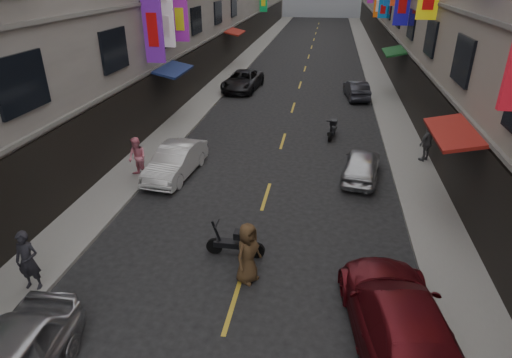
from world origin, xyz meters
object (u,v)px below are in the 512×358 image
(car_left_mid, at_px, (176,161))
(car_right_mid, at_px, (362,165))
(pedestrian_lnear, at_px, (28,261))
(car_right_far, at_px, (356,90))
(pedestrian_crossing, at_px, (248,253))
(scooter_crossing, at_px, (236,243))
(scooter_far_right, at_px, (332,129))
(pedestrian_lfar, at_px, (137,158))
(pedestrian_rfar, at_px, (427,143))
(car_left_far, at_px, (243,81))
(car_right_near, at_px, (400,322))

(car_left_mid, height_order, car_right_mid, car_left_mid)
(pedestrian_lnear, bearing_deg, car_right_far, 60.40)
(car_left_mid, height_order, pedestrian_crossing, pedestrian_crossing)
(scooter_crossing, relative_size, scooter_far_right, 1.00)
(scooter_crossing, bearing_deg, pedestrian_lfar, 48.13)
(pedestrian_rfar, bearing_deg, pedestrian_crossing, 12.33)
(pedestrian_lnear, distance_m, pedestrian_lfar, 6.98)
(scooter_crossing, distance_m, car_left_mid, 6.30)
(scooter_far_right, height_order, pedestrian_lfar, pedestrian_lfar)
(car_left_far, distance_m, pedestrian_crossing, 21.20)
(car_left_far, distance_m, pedestrian_lnear, 22.22)
(car_right_far, xyz_separation_m, pedestrian_lfar, (-9.40, -14.22, 0.37))
(car_right_near, bearing_deg, scooter_crossing, -41.74)
(car_right_near, distance_m, pedestrian_lnear, 9.41)
(car_right_near, height_order, car_right_far, car_right_near)
(car_right_mid, relative_size, pedestrian_rfar, 2.11)
(scooter_crossing, relative_size, car_right_near, 0.35)
(car_right_mid, bearing_deg, pedestrian_crossing, 72.80)
(car_right_near, relative_size, pedestrian_rfar, 3.10)
(car_right_far, bearing_deg, car_left_mid, 51.84)
(car_right_mid, bearing_deg, scooter_crossing, 65.26)
(scooter_crossing, height_order, pedestrian_rfar, pedestrian_rfar)
(car_left_mid, distance_m, pedestrian_lnear, 7.72)
(scooter_crossing, height_order, car_right_far, car_right_far)
(car_left_mid, xyz_separation_m, pedestrian_rfar, (10.57, 3.09, 0.31))
(car_right_mid, distance_m, pedestrian_lnear, 12.49)
(scooter_crossing, height_order, pedestrian_lnear, pedestrian_lnear)
(pedestrian_lfar, xyz_separation_m, pedestrian_rfar, (11.97, 3.70, -0.01))
(car_right_mid, distance_m, car_right_far, 12.61)
(car_left_mid, relative_size, pedestrian_rfar, 2.36)
(car_left_far, bearing_deg, scooter_far_right, -49.57)
(car_left_far, xyz_separation_m, car_right_near, (8.00, -22.56, 0.08))
(car_left_far, relative_size, car_right_far, 1.34)
(pedestrian_rfar, bearing_deg, car_left_mid, -26.96)
(scooter_far_right, distance_m, pedestrian_lnear, 15.46)
(car_right_far, height_order, pedestrian_lnear, pedestrian_lnear)
(pedestrian_crossing, bearing_deg, car_right_mid, 3.24)
(car_left_mid, xyz_separation_m, pedestrian_crossing, (4.21, -6.20, 0.25))
(car_right_near, xyz_separation_m, pedestrian_rfar, (2.57, 11.06, 0.20))
(car_right_near, bearing_deg, car_right_far, -98.54)
(car_right_mid, bearing_deg, car_left_far, -52.17)
(pedestrian_lnear, relative_size, pedestrian_crossing, 0.96)
(car_left_far, bearing_deg, pedestrian_crossing, -74.16)
(car_right_mid, xyz_separation_m, pedestrian_crossing, (-3.45, -7.20, 0.30))
(scooter_far_right, height_order, pedestrian_crossing, pedestrian_crossing)
(scooter_crossing, height_order, pedestrian_lfar, pedestrian_lfar)
(car_right_mid, height_order, pedestrian_crossing, pedestrian_crossing)
(car_left_mid, distance_m, pedestrian_rfar, 11.02)
(car_right_far, distance_m, pedestrian_lfar, 17.05)
(car_right_far, height_order, pedestrian_rfar, pedestrian_rfar)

